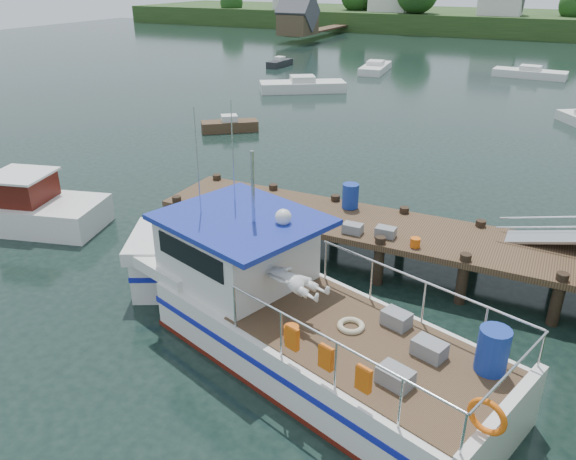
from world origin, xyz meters
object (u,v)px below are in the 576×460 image
at_px(work_boat, 5,207).
at_px(moored_d, 375,68).
at_px(dock, 551,229).
at_px(moored_a, 303,86).
at_px(lobster_boat, 278,306).
at_px(moored_rowboat, 230,125).
at_px(moored_e, 280,63).
at_px(moored_far, 530,73).

bearing_deg(work_boat, moored_d, 72.79).
xyz_separation_m(dock, moored_a, (-19.50, 25.35, -1.78)).
relative_size(lobster_boat, moored_rowboat, 3.64).
xyz_separation_m(moored_rowboat, moored_a, (-1.24, 13.09, 0.10)).
height_order(work_boat, moored_e, work_boat).
relative_size(dock, moored_rowboat, 4.95).
xyz_separation_m(lobster_boat, moored_a, (-13.61, 30.70, -0.62)).
distance_m(dock, moored_d, 41.19).
relative_size(lobster_boat, moored_d, 1.92).
bearing_deg(dock, moored_d, 114.94).
xyz_separation_m(work_boat, moored_rowboat, (0.39, 15.51, -0.33)).
height_order(moored_rowboat, moored_e, moored_rowboat).
distance_m(lobster_boat, moored_far, 45.82).
bearing_deg(lobster_boat, moored_d, 122.96).
bearing_deg(moored_d, lobster_boat, -51.87).
bearing_deg(moored_rowboat, moored_a, 87.18).
distance_m(moored_far, moored_a, 21.81).
distance_m(work_boat, moored_e, 40.31).
bearing_deg(moored_e, moored_a, -62.77).
bearing_deg(moored_far, dock, -96.17).
bearing_deg(moored_a, lobster_boat, -79.17).
relative_size(dock, moored_d, 2.62).
distance_m(moored_far, moored_d, 13.96).
bearing_deg(moored_rowboat, lobster_boat, -63.12).
height_order(moored_rowboat, moored_a, moored_a).
relative_size(moored_far, moored_a, 0.92).
relative_size(work_boat, moored_a, 1.19).
bearing_deg(moored_far, lobster_boat, -104.15).
xyz_separation_m(moored_a, moored_d, (2.15, 11.95, -0.08)).
distance_m(work_boat, moored_rowboat, 15.52).
relative_size(work_boat, moored_far, 1.29).
height_order(dock, work_boat, dock).
bearing_deg(work_boat, lobster_boat, -24.72).
xyz_separation_m(lobster_boat, moored_rowboat, (-12.37, 17.61, -0.71)).
bearing_deg(work_boat, moored_e, 86.72).
height_order(dock, moored_far, dock).
height_order(lobster_boat, moored_e, lobster_boat).
bearing_deg(moored_d, moored_far, 35.98).
relative_size(dock, moored_e, 4.66).
relative_size(moored_a, moored_d, 1.09).
xyz_separation_m(moored_far, moored_a, (-15.76, -15.07, 0.07)).
xyz_separation_m(dock, work_boat, (-18.66, -3.24, -1.55)).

